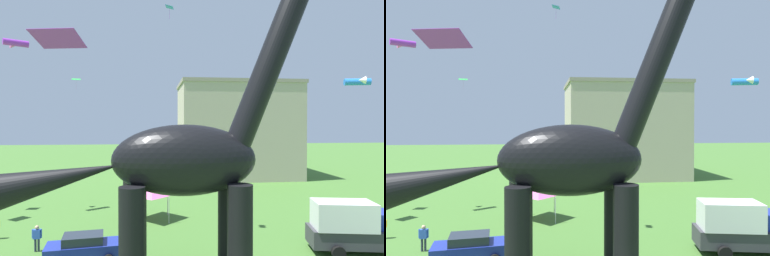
# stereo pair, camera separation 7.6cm
# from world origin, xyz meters

# --- Properties ---
(dinosaur_sculpture) EXTENTS (16.55, 3.51, 17.30)m
(dinosaur_sculpture) POSITION_xyz_m (-2.06, 4.28, 6.25)
(dinosaur_sculpture) COLOR black
(dinosaur_sculpture) RESTS_ON ground_plane
(parked_sedan_left) EXTENTS (4.39, 2.29, 1.55)m
(parked_sedan_left) POSITION_xyz_m (-7.61, 8.07, 0.81)
(parked_sedan_left) COLOR navy
(parked_sedan_left) RESTS_ON ground_plane
(parked_box_truck) EXTENTS (5.89, 3.10, 3.20)m
(parked_box_truck) POSITION_xyz_m (8.92, 7.57, 1.65)
(parked_box_truck) COLOR #38383D
(parked_box_truck) RESTS_ON ground_plane
(person_watching_child) EXTENTS (0.62, 0.27, 1.65)m
(person_watching_child) POSITION_xyz_m (-10.81, 9.86, 1.00)
(person_watching_child) COLOR #2D3347
(person_watching_child) RESTS_ON ground_plane
(festival_canopy_tent) EXTENTS (3.15, 3.15, 3.00)m
(festival_canopy_tent) POSITION_xyz_m (-3.65, 16.26, 2.54)
(festival_canopy_tent) COLOR #B2B2B7
(festival_canopy_tent) RESTS_ON ground_plane
(kite_mid_left) EXTENTS (1.70, 1.36, 0.38)m
(kite_mid_left) POSITION_xyz_m (-6.53, -0.98, 10.78)
(kite_mid_left) COLOR purple
(kite_drifting) EXTENTS (1.03, 0.83, 1.17)m
(kite_drifting) POSITION_xyz_m (-11.74, 25.02, 12.75)
(kite_drifting) COLOR green
(kite_high_left) EXTENTS (0.63, 0.79, 0.91)m
(kite_high_left) POSITION_xyz_m (-2.38, 11.86, 16.30)
(kite_high_left) COLOR #287AE5
(kite_near_high) EXTENTS (2.63, 2.45, 0.74)m
(kite_near_high) POSITION_xyz_m (17.24, 20.27, 12.33)
(kite_near_high) COLOR #287AE5
(kite_mid_center) EXTENTS (2.04, 2.12, 0.60)m
(kite_mid_center) POSITION_xyz_m (-15.65, 19.25, 15.11)
(kite_mid_center) COLOR purple
(background_building_block) EXTENTS (17.40, 12.58, 14.18)m
(background_building_block) POSITION_xyz_m (8.97, 38.63, 7.10)
(background_building_block) COLOR #B7A893
(background_building_block) RESTS_ON ground_plane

